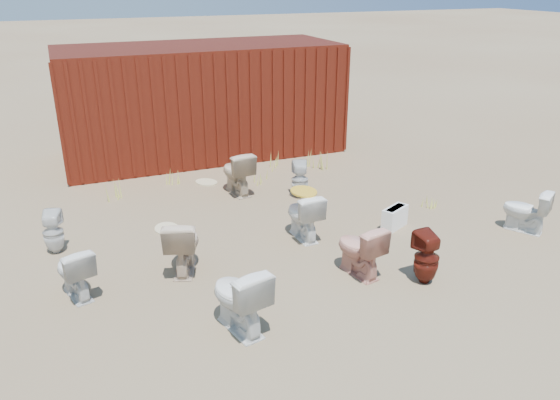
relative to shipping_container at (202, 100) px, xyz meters
name	(u,v)px	position (x,y,z in m)	size (l,w,h in m)	color
ground	(295,248)	(0.00, -5.20, -1.20)	(100.00, 100.00, 0.00)	brown
shipping_container	(202,100)	(0.00, 0.00, 0.00)	(6.00, 2.40, 2.40)	#4F120D
toilet_front_a	(74,272)	(-3.09, -5.34, -0.85)	(0.39, 0.68, 0.70)	silver
toilet_front_pink	(359,249)	(0.49, -6.21, -0.83)	(0.42, 0.73, 0.75)	tan
toilet_front_c	(239,297)	(-1.40, -6.79, -0.78)	(0.47, 0.82, 0.84)	white
toilet_front_maroon	(427,258)	(1.19, -6.73, -0.84)	(0.32, 0.33, 0.72)	#58180F
toilet_front_e	(526,210)	(3.60, -6.01, -0.85)	(0.39, 0.68, 0.70)	white
toilet_back_a	(53,232)	(-3.30, -3.98, -0.88)	(0.29, 0.30, 0.65)	silver
toilet_back_beige_left	(237,172)	(-0.10, -2.74, -0.79)	(0.46, 0.80, 0.82)	#C5AF90
toilet_back_beige_right	(183,244)	(-1.68, -5.22, -0.80)	(0.44, 0.78, 0.79)	beige
toilet_back_yellowlid	(303,215)	(0.26, -4.91, -0.82)	(0.42, 0.74, 0.76)	white
toilet_back_e	(300,180)	(0.90, -3.37, -0.86)	(0.31, 0.31, 0.68)	silver
yellow_lid	(304,191)	(0.26, -4.91, -0.43)	(0.38, 0.48, 0.03)	gold
loose_tank	(395,218)	(1.77, -5.14, -1.02)	(0.50, 0.20, 0.35)	white
loose_lid_near	(167,229)	(-1.64, -3.82, -1.19)	(0.38, 0.49, 0.02)	beige
loose_lid_far	(206,182)	(-0.49, -1.99, -1.19)	(0.36, 0.47, 0.02)	beige
weed_clump_a	(112,190)	(-2.28, -2.13, -1.03)	(0.36, 0.36, 0.34)	#C4C74F
weed_clump_b	(262,176)	(0.54, -2.38, -1.07)	(0.32, 0.32, 0.27)	#C4C74F
weed_clump_c	(317,160)	(1.91, -2.01, -1.02)	(0.36, 0.36, 0.36)	#C4C74F
weed_clump_d	(172,177)	(-1.12, -1.78, -1.06)	(0.30, 0.30, 0.28)	#C4C74F
weed_clump_e	(275,161)	(1.08, -1.70, -1.04)	(0.34, 0.34, 0.31)	#C4C74F
weed_clump_f	(428,201)	(2.80, -4.63, -1.09)	(0.28, 0.28, 0.22)	#C4C74F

